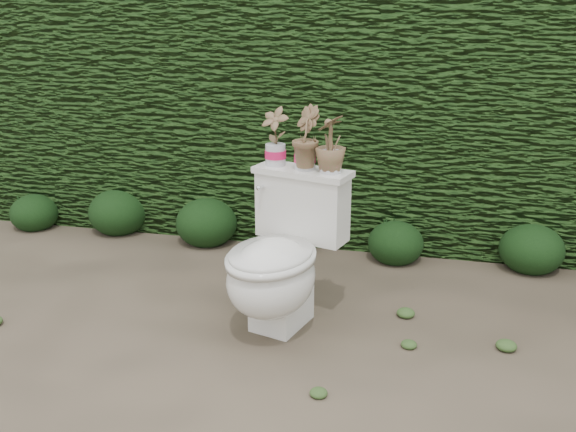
% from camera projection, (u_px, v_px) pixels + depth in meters
% --- Properties ---
extents(ground, '(60.00, 60.00, 0.00)m').
position_uv_depth(ground, '(326.00, 330.00, 3.25)').
color(ground, brown).
rests_on(ground, ground).
extents(hedge, '(8.00, 1.00, 1.60)m').
position_uv_depth(hedge, '(369.00, 118.00, 4.46)').
color(hedge, '#294C19').
rests_on(hedge, ground).
extents(toilet, '(0.62, 0.77, 0.78)m').
position_uv_depth(toilet, '(279.00, 262.00, 3.18)').
color(toilet, silver).
rests_on(toilet, ground).
extents(potted_plant_left, '(0.18, 0.15, 0.28)m').
position_uv_depth(potted_plant_left, '(275.00, 138.00, 3.27)').
color(potted_plant_left, '#226D21').
rests_on(potted_plant_left, toilet).
extents(potted_plant_center, '(0.18, 0.20, 0.31)m').
position_uv_depth(potted_plant_center, '(305.00, 139.00, 3.18)').
color(potted_plant_center, '#226D21').
rests_on(potted_plant_center, toilet).
extents(potted_plant_right, '(0.19, 0.19, 0.27)m').
position_uv_depth(potted_plant_right, '(331.00, 146.00, 3.12)').
color(potted_plant_right, '#226D21').
rests_on(potted_plant_right, toilet).
extents(liriope_clump_0, '(0.34, 0.34, 0.27)m').
position_uv_depth(liriope_clump_0, '(34.00, 209.00, 4.66)').
color(liriope_clump_0, '#173311').
rests_on(liriope_clump_0, ground).
extents(liriope_clump_1, '(0.42, 0.42, 0.34)m').
position_uv_depth(liriope_clump_1, '(118.00, 208.00, 4.58)').
color(liriope_clump_1, '#173311').
rests_on(liriope_clump_1, ground).
extents(liriope_clump_2, '(0.42, 0.42, 0.34)m').
position_uv_depth(liriope_clump_2, '(206.00, 219.00, 4.37)').
color(liriope_clump_2, '#173311').
rests_on(liriope_clump_2, ground).
extents(liriope_clump_3, '(0.31, 0.31, 0.24)m').
position_uv_depth(liriope_clump_3, '(294.00, 231.00, 4.27)').
color(liriope_clump_3, '#173311').
rests_on(liriope_clump_3, ground).
extents(liriope_clump_4, '(0.35, 0.35, 0.28)m').
position_uv_depth(liriope_clump_4, '(396.00, 239.00, 4.08)').
color(liriope_clump_4, '#173311').
rests_on(liriope_clump_4, ground).
extents(liriope_clump_5, '(0.39, 0.39, 0.31)m').
position_uv_depth(liriope_clump_5, '(532.00, 245.00, 3.94)').
color(liriope_clump_5, '#173311').
rests_on(liriope_clump_5, ground).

